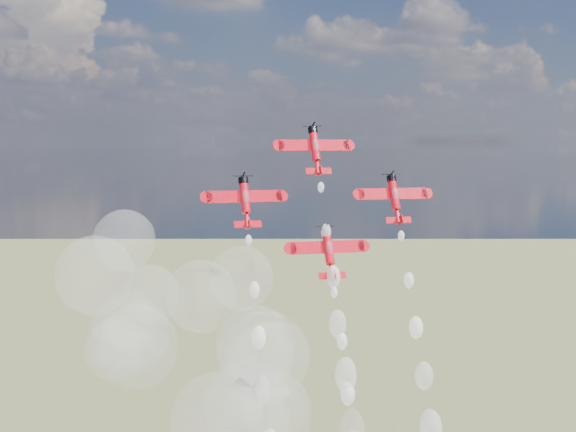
# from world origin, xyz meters

# --- Properties ---
(plane_lead) EXTENTS (13.01, 6.34, 8.71)m
(plane_lead) POSITION_xyz_m (-14.79, 9.10, 119.67)
(plane_lead) COLOR red
(plane_lead) RESTS_ON ground
(plane_left) EXTENTS (13.01, 6.34, 8.71)m
(plane_left) POSITION_xyz_m (-28.22, 5.15, 111.14)
(plane_left) COLOR red
(plane_left) RESTS_ON ground
(plane_right) EXTENTS (13.01, 6.34, 8.71)m
(plane_right) POSITION_xyz_m (-1.36, 5.15, 111.14)
(plane_right) COLOR red
(plane_right) RESTS_ON ground
(plane_slot) EXTENTS (13.01, 6.34, 8.71)m
(plane_slot) POSITION_xyz_m (-14.79, 1.20, 102.60)
(plane_slot) COLOR red
(plane_slot) RESTS_ON ground
(drifted_smoke_cloud) EXTENTS (48.05, 34.46, 49.05)m
(drifted_smoke_cloud) POSITION_xyz_m (-32.81, 22.98, 80.62)
(drifted_smoke_cloud) COLOR white
(drifted_smoke_cloud) RESTS_ON ground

